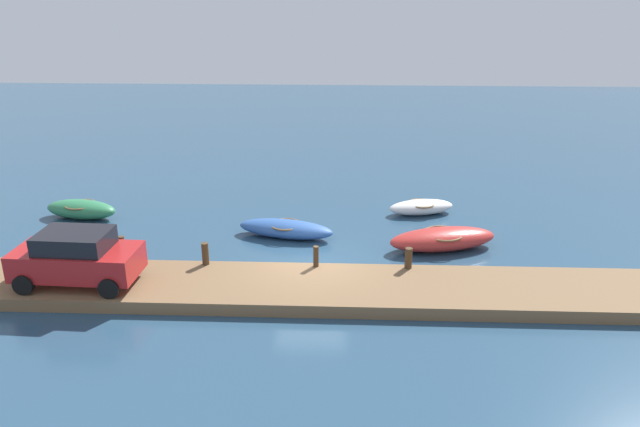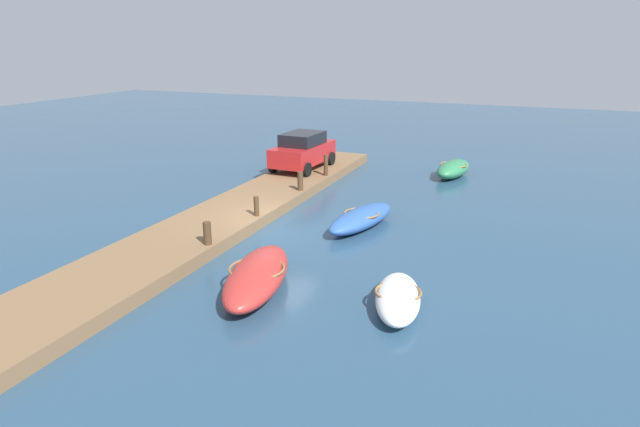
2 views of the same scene
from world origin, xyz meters
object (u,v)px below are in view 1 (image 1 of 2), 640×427
object	(u,v)px
rowboat_blue	(286,229)
mooring_post_west	(123,250)
rowboat_green	(81,209)
dinghy_white	(421,207)
mooring_post_mid_west	(205,254)
parked_car	(77,257)
mooring_post_mid_east	(316,256)
rowboat_red	(443,239)
mooring_post_east	(408,258)

from	to	relation	value
rowboat_blue	mooring_post_west	xyz separation A→B (m)	(-5.22, -3.48, 0.54)
rowboat_green	mooring_post_west	size ratio (longest dim) A/B	3.39
dinghy_white	mooring_post_west	world-z (taller)	mooring_post_west
mooring_post_mid_west	parked_car	world-z (taller)	parked_car
mooring_post_west	mooring_post_mid_west	bearing A→B (deg)	0.00
dinghy_white	parked_car	bearing A→B (deg)	-159.79
rowboat_green	parked_car	size ratio (longest dim) A/B	0.83
mooring_post_mid_east	rowboat_green	bearing A→B (deg)	153.10
rowboat_red	parked_car	size ratio (longest dim) A/B	1.10
rowboat_red	mooring_post_west	xyz separation A→B (m)	(-11.21, -2.56, 0.48)
rowboat_red	mooring_post_west	bearing A→B (deg)	178.66
rowboat_blue	mooring_post_mid_east	size ratio (longest dim) A/B	5.47
dinghy_white	mooring_post_east	size ratio (longest dim) A/B	4.21
mooring_post_mid_east	mooring_post_east	xyz separation A→B (m)	(3.10, 0.00, -0.00)
rowboat_red	mooring_post_mid_west	world-z (taller)	mooring_post_mid_west
rowboat_blue	parked_car	world-z (taller)	parked_car
mooring_post_mid_east	mooring_post_east	size ratio (longest dim) A/B	1.01
rowboat_green	mooring_post_mid_east	distance (m)	11.50
mooring_post_mid_east	parked_car	distance (m)	7.63
rowboat_red	mooring_post_mid_east	world-z (taller)	mooring_post_mid_east
dinghy_white	parked_car	distance (m)	14.14
mooring_post_mid_west	rowboat_blue	bearing A→B (deg)	55.52
rowboat_red	mooring_post_mid_east	distance (m)	5.29
mooring_post_mid_west	mooring_post_mid_east	bearing A→B (deg)	0.00
dinghy_white	mooring_post_mid_west	xyz separation A→B (m)	(-8.00, -6.32, 0.48)
rowboat_green	mooring_post_west	distance (m)	6.38
mooring_post_east	parked_car	xyz separation A→B (m)	(-10.55, -1.55, 0.54)
rowboat_blue	mooring_post_mid_west	size ratio (longest dim) A/B	5.13
rowboat_blue	rowboat_green	size ratio (longest dim) A/B	1.21
rowboat_red	mooring_post_mid_west	xyz separation A→B (m)	(-8.37, -2.56, 0.38)
rowboat_red	mooring_post_west	size ratio (longest dim) A/B	4.48
mooring_post_east	parked_car	distance (m)	10.68
rowboat_green	mooring_post_west	bearing A→B (deg)	-45.30
mooring_post_west	mooring_post_east	bearing A→B (deg)	0.00
rowboat_blue	rowboat_green	distance (m)	9.05
mooring_post_mid_west	mooring_post_east	distance (m)	6.85
mooring_post_east	parked_car	bearing A→B (deg)	-171.63
parked_car	mooring_post_mid_west	bearing A→B (deg)	25.28
mooring_post_west	dinghy_white	bearing A→B (deg)	30.25
mooring_post_mid_west	mooring_post_east	bearing A→B (deg)	0.00
rowboat_green	parked_car	xyz separation A→B (m)	(2.80, -6.75, 0.91)
mooring_post_mid_west	mooring_post_east	xyz separation A→B (m)	(6.85, 0.00, -0.03)
dinghy_white	rowboat_red	distance (m)	3.78
mooring_post_mid_west	mooring_post_mid_east	xyz separation A→B (m)	(3.75, 0.00, -0.02)
rowboat_green	mooring_post_east	world-z (taller)	mooring_post_east
rowboat_red	mooring_post_mid_east	xyz separation A→B (m)	(-4.62, -2.56, 0.36)
rowboat_green	parked_car	distance (m)	7.36
mooring_post_west	parked_car	xyz separation A→B (m)	(-0.87, -1.55, 0.41)
rowboat_red	mooring_post_east	xyz separation A→B (m)	(-1.53, -2.56, 0.35)
mooring_post_west	mooring_post_mid_west	xyz separation A→B (m)	(2.83, 0.00, -0.10)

